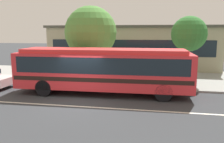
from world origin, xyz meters
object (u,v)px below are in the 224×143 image
at_px(transit_bus, 103,68).
at_px(pedestrian_waiting_near_sign, 59,68).
at_px(bus_stop_sign, 166,65).
at_px(street_tree_mid_block, 189,34).
at_px(street_tree_near_stop, 91,32).
at_px(pedestrian_walking_along_curb, 68,69).

xyz_separation_m(transit_bus, pedestrian_waiting_near_sign, (-4.01, 2.62, -0.55)).
distance_m(transit_bus, bus_stop_sign, 4.40).
distance_m(pedestrian_waiting_near_sign, street_tree_mid_block, 9.93).
bearing_deg(transit_bus, pedestrian_waiting_near_sign, 146.87).
relative_size(transit_bus, bus_stop_sign, 4.61).
xyz_separation_m(street_tree_near_stop, street_tree_mid_block, (7.33, 0.06, -0.11)).
bearing_deg(bus_stop_sign, street_tree_near_stop, 162.88).
xyz_separation_m(pedestrian_walking_along_curb, street_tree_near_stop, (1.30, 1.68, 2.67)).
height_order(transit_bus, pedestrian_waiting_near_sign, transit_bus).
relative_size(pedestrian_waiting_near_sign, street_tree_mid_block, 0.34).
height_order(transit_bus, street_tree_mid_block, street_tree_mid_block).
bearing_deg(pedestrian_waiting_near_sign, bus_stop_sign, -3.66).
bearing_deg(pedestrian_waiting_near_sign, transit_bus, -33.13).
relative_size(pedestrian_walking_along_curb, street_tree_mid_block, 0.35).
relative_size(transit_bus, street_tree_mid_block, 2.22).
relative_size(bus_stop_sign, street_tree_mid_block, 0.48).
distance_m(pedestrian_walking_along_curb, bus_stop_sign, 7.03).
bearing_deg(pedestrian_waiting_near_sign, street_tree_mid_block, 7.89).
xyz_separation_m(bus_stop_sign, street_tree_mid_block, (1.62, 1.82, 2.04)).
xyz_separation_m(transit_bus, street_tree_near_stop, (-1.85, 3.88, 2.14)).
height_order(pedestrian_walking_along_curb, street_tree_near_stop, street_tree_near_stop).
relative_size(transit_bus, pedestrian_waiting_near_sign, 6.48).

